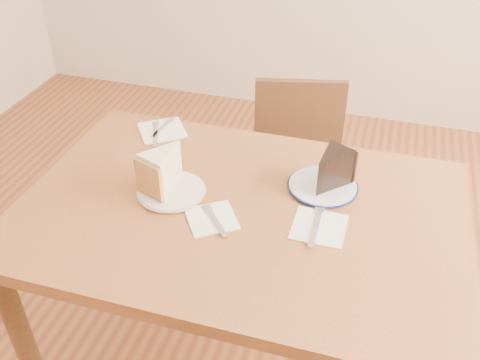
% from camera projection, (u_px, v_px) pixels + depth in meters
% --- Properties ---
extents(table, '(1.20, 0.80, 0.75)m').
position_uv_depth(table, '(239.00, 235.00, 1.51)').
color(table, '#552D17').
rests_on(table, ground).
extents(chair_far, '(0.48, 0.48, 0.81)m').
position_uv_depth(chair_far, '(297.00, 180.00, 2.06)').
color(chair_far, black).
rests_on(chair_far, ground).
extents(plate_cream, '(0.18, 0.18, 0.01)m').
position_uv_depth(plate_cream, '(172.00, 191.00, 1.50)').
color(plate_cream, silver).
rests_on(plate_cream, table).
extents(plate_navy, '(0.19, 0.19, 0.01)m').
position_uv_depth(plate_navy, '(323.00, 186.00, 1.52)').
color(plate_navy, white).
rests_on(plate_navy, table).
extents(carrot_cake, '(0.13, 0.15, 0.11)m').
position_uv_depth(carrot_cake, '(166.00, 169.00, 1.48)').
color(carrot_cake, '#F0E3C6').
rests_on(carrot_cake, plate_cream).
extents(chocolate_cake, '(0.13, 0.14, 0.10)m').
position_uv_depth(chocolate_cake, '(329.00, 172.00, 1.48)').
color(chocolate_cake, black).
rests_on(chocolate_cake, plate_navy).
extents(napkin_cream, '(0.17, 0.17, 0.00)m').
position_uv_depth(napkin_cream, '(212.00, 219.00, 1.41)').
color(napkin_cream, white).
rests_on(napkin_cream, table).
extents(napkin_navy, '(0.14, 0.14, 0.00)m').
position_uv_depth(napkin_navy, '(319.00, 227.00, 1.38)').
color(napkin_navy, white).
rests_on(napkin_navy, table).
extents(napkin_spare, '(0.20, 0.20, 0.00)m').
position_uv_depth(napkin_spare, '(162.00, 130.00, 1.78)').
color(napkin_spare, white).
rests_on(napkin_spare, table).
extents(fork_cream, '(0.10, 0.11, 0.00)m').
position_uv_depth(fork_cream, '(216.00, 221.00, 1.39)').
color(fork_cream, silver).
rests_on(fork_cream, napkin_cream).
extents(knife_navy, '(0.02, 0.17, 0.00)m').
position_uv_depth(knife_navy, '(316.00, 226.00, 1.38)').
color(knife_navy, white).
rests_on(knife_navy, napkin_navy).
extents(fork_spare, '(0.03, 0.14, 0.00)m').
position_uv_depth(fork_spare, '(162.00, 128.00, 1.78)').
color(fork_spare, silver).
rests_on(fork_spare, napkin_spare).
extents(knife_spare, '(0.08, 0.15, 0.00)m').
position_uv_depth(knife_spare, '(155.00, 134.00, 1.75)').
color(knife_spare, white).
rests_on(knife_spare, napkin_spare).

